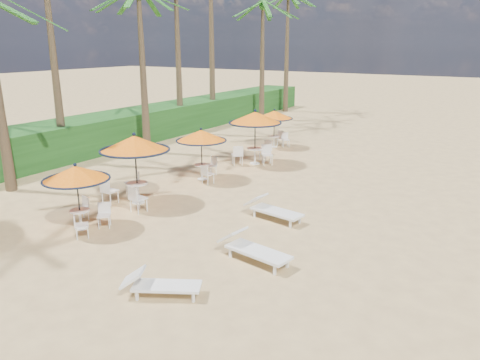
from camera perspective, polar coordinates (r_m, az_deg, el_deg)
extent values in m
plane|color=tan|center=(12.24, -4.19, -11.28)|extent=(160.00, 160.00, 0.00)
cube|color=#194716|center=(28.44, -13.62, 6.29)|extent=(3.00, 40.00, 1.80)
cylinder|color=black|center=(15.42, -19.10, -2.06)|extent=(0.04, 0.04, 2.06)
cone|color=orange|center=(15.20, -19.38, 0.83)|extent=(2.06, 2.06, 0.45)
torus|color=black|center=(15.25, -19.31, 0.08)|extent=(2.06, 2.06, 0.06)
sphere|color=black|center=(15.13, -19.48, 1.77)|extent=(0.11, 0.11, 0.11)
cylinder|color=white|center=(15.55, -18.96, -3.54)|extent=(0.63, 0.63, 0.04)
cylinder|color=white|center=(15.65, -18.86, -4.56)|extent=(0.07, 0.07, 0.63)
cylinder|color=black|center=(17.31, -12.53, 1.23)|extent=(0.05, 0.05, 2.52)
cone|color=orange|center=(17.09, -12.74, 4.42)|extent=(2.52, 2.52, 0.55)
torus|color=black|center=(17.14, -12.69, 3.59)|extent=(2.52, 2.52, 0.08)
sphere|color=black|center=(17.03, -12.80, 5.46)|extent=(0.13, 0.13, 0.13)
cylinder|color=white|center=(17.45, -12.43, -0.40)|extent=(0.77, 0.77, 0.04)
cylinder|color=white|center=(17.56, -12.36, -1.53)|extent=(0.09, 0.09, 0.77)
cylinder|color=black|center=(19.99, -4.70, 3.07)|extent=(0.05, 0.05, 2.16)
cone|color=orange|center=(19.82, -4.75, 5.45)|extent=(2.16, 2.16, 0.47)
torus|color=black|center=(19.86, -4.74, 4.83)|extent=(2.16, 2.16, 0.07)
sphere|color=black|center=(19.77, -4.77, 6.22)|extent=(0.11, 0.11, 0.11)
cylinder|color=white|center=(20.10, -4.67, 1.84)|extent=(0.66, 0.66, 0.04)
cylinder|color=white|center=(20.18, -4.65, 0.99)|extent=(0.08, 0.08, 0.66)
cylinder|color=black|center=(22.54, 1.84, 5.13)|extent=(0.06, 0.06, 2.54)
cone|color=orange|center=(22.37, 1.86, 7.63)|extent=(2.54, 2.54, 0.55)
torus|color=black|center=(22.41, 1.86, 6.99)|extent=(2.54, 2.54, 0.08)
sphere|color=black|center=(22.32, 1.87, 8.44)|extent=(0.13, 0.13, 0.13)
cylinder|color=white|center=(22.65, 1.83, 3.85)|extent=(0.77, 0.77, 0.04)
cylinder|color=white|center=(22.73, 1.82, 2.95)|extent=(0.09, 0.09, 0.77)
cylinder|color=black|center=(26.35, 4.18, 6.22)|extent=(0.04, 0.04, 2.07)
cone|color=orange|center=(26.22, 4.22, 7.96)|extent=(2.07, 2.07, 0.45)
torus|color=black|center=(26.25, 4.21, 7.52)|extent=(2.07, 2.07, 0.06)
sphere|color=black|center=(26.18, 4.23, 8.52)|extent=(0.11, 0.11, 0.11)
cylinder|color=white|center=(26.43, 4.16, 5.32)|extent=(0.63, 0.63, 0.04)
cylinder|color=white|center=(26.48, 4.15, 4.69)|extent=(0.07, 0.07, 0.63)
cube|color=white|center=(11.24, -8.91, -12.64)|extent=(1.66, 1.26, 0.07)
cube|color=white|center=(11.33, -12.95, -11.46)|extent=(0.74, 0.76, 0.39)
cube|color=white|center=(11.31, -8.88, -13.30)|extent=(0.06, 0.06, 0.22)
cube|color=white|center=(12.64, 2.24, -8.75)|extent=(1.94, 0.98, 0.08)
cube|color=white|center=(13.10, -0.92, -6.67)|extent=(0.73, 0.77, 0.46)
cube|color=white|center=(12.72, 2.23, -9.47)|extent=(0.07, 0.07, 0.26)
cube|color=white|center=(15.56, 4.51, -3.88)|extent=(1.88, 0.94, 0.07)
cube|color=white|center=(16.00, 1.95, -2.38)|extent=(0.70, 0.74, 0.44)
cube|color=white|center=(15.62, 4.50, -4.46)|extent=(0.06, 0.06, 0.25)
cone|color=brown|center=(23.95, -21.71, 12.98)|extent=(0.44, 0.44, 9.42)
cone|color=brown|center=(25.04, -11.71, 12.16)|extent=(0.44, 0.44, 7.93)
cone|color=brown|center=(30.35, -7.55, 14.54)|extent=(0.44, 0.44, 9.51)
cone|color=brown|center=(33.36, -3.48, 16.35)|extent=(0.44, 0.44, 11.30)
cone|color=brown|center=(35.97, 2.72, 13.88)|extent=(0.44, 0.44, 8.18)
sphere|color=#1D5719|center=(36.02, 2.81, 20.40)|extent=(0.56, 0.56, 0.56)
cone|color=brown|center=(40.38, 5.72, 14.84)|extent=(0.44, 0.44, 9.23)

